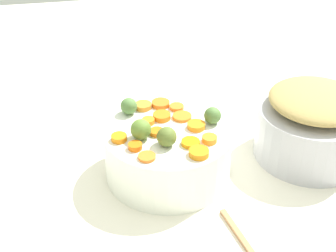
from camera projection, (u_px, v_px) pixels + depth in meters
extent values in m
cube|color=white|center=(163.00, 190.00, 0.98)|extent=(2.40, 2.40, 0.02)
cylinder|color=white|center=(168.00, 152.00, 0.98)|extent=(0.26, 0.26, 0.11)
cylinder|color=#B5B6C1|center=(311.00, 132.00, 1.04)|extent=(0.24, 0.24, 0.12)
ellipsoid|color=tan|center=(317.00, 100.00, 0.99)|extent=(0.20, 0.20, 0.05)
cylinder|color=orange|center=(147.00, 157.00, 0.88)|extent=(0.05, 0.05, 0.01)
cylinder|color=orange|center=(148.00, 121.00, 0.97)|extent=(0.03, 0.03, 0.01)
cylinder|color=orange|center=(162.00, 116.00, 0.99)|extent=(0.05, 0.05, 0.01)
cylinder|color=orange|center=(182.00, 117.00, 0.99)|extent=(0.05, 0.05, 0.01)
cylinder|color=orange|center=(135.00, 146.00, 0.90)|extent=(0.03, 0.03, 0.01)
cylinder|color=orange|center=(143.00, 106.00, 1.02)|extent=(0.05, 0.05, 0.01)
cylinder|color=orange|center=(196.00, 126.00, 0.96)|extent=(0.04, 0.04, 0.01)
cylinder|color=orange|center=(191.00, 143.00, 0.91)|extent=(0.05, 0.05, 0.01)
cylinder|color=orange|center=(161.00, 104.00, 1.03)|extent=(0.05, 0.05, 0.01)
cylinder|color=orange|center=(199.00, 153.00, 0.88)|extent=(0.04, 0.04, 0.01)
cylinder|color=orange|center=(119.00, 138.00, 0.92)|extent=(0.04, 0.04, 0.01)
cylinder|color=orange|center=(177.00, 107.00, 1.02)|extent=(0.04, 0.04, 0.01)
cylinder|color=orange|center=(157.00, 132.00, 0.94)|extent=(0.03, 0.03, 0.01)
cylinder|color=orange|center=(209.00, 139.00, 0.92)|extent=(0.03, 0.03, 0.01)
sphere|color=#53793B|center=(213.00, 115.00, 0.97)|extent=(0.04, 0.04, 0.04)
sphere|color=#5B6E2C|center=(167.00, 137.00, 0.90)|extent=(0.04, 0.04, 0.04)
sphere|color=olive|center=(141.00, 129.00, 0.92)|extent=(0.04, 0.04, 0.04)
sphere|color=#527A3E|center=(129.00, 106.00, 1.00)|extent=(0.04, 0.04, 0.04)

